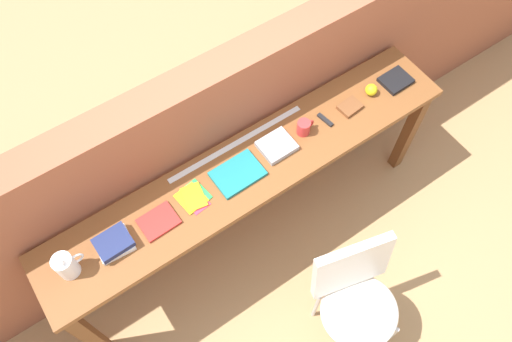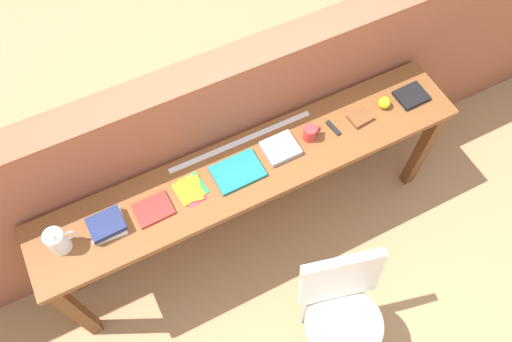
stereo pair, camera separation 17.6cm
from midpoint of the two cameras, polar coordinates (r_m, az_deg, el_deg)
ground_plane at (r=3.44m, az=3.40°, el=-10.78°), size 40.00×40.00×0.00m
brick_wall_back at (r=3.06m, az=-1.65°, el=3.59°), size 6.00×0.20×1.37m
sideboard at (r=2.86m, az=1.31°, el=-0.90°), size 2.50×0.44×0.88m
chair_white_moulded at (r=2.86m, az=11.68°, el=-15.25°), size 0.54×0.55×0.89m
pitcher_white at (r=2.61m, az=-19.93°, el=-7.65°), size 0.14×0.10×0.18m
book_stack_leftmost at (r=2.63m, az=-14.87°, el=-6.12°), size 0.18×0.17×0.06m
magazine_cycling at (r=2.64m, az=-9.81°, el=-4.45°), size 0.20×0.16×0.02m
pamphlet_pile_colourful at (r=2.67m, az=-5.58°, el=-2.22°), size 0.17×0.19×0.01m
book_open_centre at (r=2.71m, az=-0.26°, el=-0.17°), size 0.27×0.20×0.02m
book_grey_hardcover at (r=2.78m, az=4.63°, el=2.50°), size 0.19×0.17×0.03m
mug at (r=2.82m, az=7.99°, el=4.24°), size 0.11×0.08×0.09m
multitool_folded at (r=2.91m, az=10.54°, el=4.77°), size 0.04×0.11×0.02m
leather_journal_brown at (r=2.98m, az=13.51°, el=5.87°), size 0.14×0.11×0.02m
sports_ball_small at (r=3.05m, az=16.10°, el=7.43°), size 0.07×0.07×0.07m
book_repair_rightmost at (r=3.16m, az=18.88°, el=8.05°), size 0.18×0.15×0.03m
ruler_metal_back_edge at (r=2.82m, az=0.07°, el=3.32°), size 0.88×0.03×0.00m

